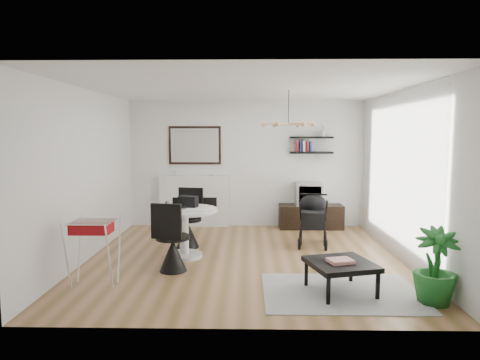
{
  "coord_description": "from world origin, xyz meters",
  "views": [
    {
      "loc": [
        0.06,
        -6.69,
        1.99
      ],
      "look_at": [
        -0.09,
        0.4,
        1.23
      ],
      "focal_mm": 32.0,
      "sensor_mm": 36.0,
      "label": 1
    }
  ],
  "objects_px": {
    "coffee_table": "(341,265)",
    "tv_console": "(311,217)",
    "fireplace": "(195,195)",
    "dining_table": "(184,225)",
    "crt_tv": "(309,194)",
    "drying_rack": "(94,251)",
    "stroller": "(313,221)",
    "potted_plant": "(435,266)"
  },
  "relations": [
    {
      "from": "coffee_table",
      "to": "drying_rack",
      "type": "bearing_deg",
      "value": 176.08
    },
    {
      "from": "stroller",
      "to": "tv_console",
      "type": "bearing_deg",
      "value": 92.4
    },
    {
      "from": "crt_tv",
      "to": "potted_plant",
      "type": "bearing_deg",
      "value": -77.02
    },
    {
      "from": "tv_console",
      "to": "stroller",
      "type": "relative_size",
      "value": 1.32
    },
    {
      "from": "crt_tv",
      "to": "drying_rack",
      "type": "xyz_separation_m",
      "value": [
        -3.3,
        -3.5,
        -0.28
      ]
    },
    {
      "from": "coffee_table",
      "to": "dining_table",
      "type": "bearing_deg",
      "value": 145.32
    },
    {
      "from": "crt_tv",
      "to": "stroller",
      "type": "relative_size",
      "value": 0.54
    },
    {
      "from": "fireplace",
      "to": "crt_tv",
      "type": "distance_m",
      "value": 2.43
    },
    {
      "from": "tv_console",
      "to": "dining_table",
      "type": "distance_m",
      "value": 3.24
    },
    {
      "from": "fireplace",
      "to": "dining_table",
      "type": "distance_m",
      "value": 2.38
    },
    {
      "from": "tv_console",
      "to": "drying_rack",
      "type": "xyz_separation_m",
      "value": [
        -3.36,
        -3.5,
        0.21
      ]
    },
    {
      "from": "fireplace",
      "to": "coffee_table",
      "type": "bearing_deg",
      "value": -59.23
    },
    {
      "from": "crt_tv",
      "to": "tv_console",
      "type": "bearing_deg",
      "value": 3.48
    },
    {
      "from": "crt_tv",
      "to": "potted_plant",
      "type": "distance_m",
      "value": 4.14
    },
    {
      "from": "potted_plant",
      "to": "coffee_table",
      "type": "bearing_deg",
      "value": 163.2
    },
    {
      "from": "fireplace",
      "to": "drying_rack",
      "type": "distance_m",
      "value": 3.78
    },
    {
      "from": "fireplace",
      "to": "dining_table",
      "type": "xyz_separation_m",
      "value": [
        0.12,
        -2.37,
        -0.16
      ]
    },
    {
      "from": "dining_table",
      "to": "stroller",
      "type": "relative_size",
      "value": 1.08
    },
    {
      "from": "tv_console",
      "to": "drying_rack",
      "type": "height_order",
      "value": "drying_rack"
    },
    {
      "from": "fireplace",
      "to": "drying_rack",
      "type": "bearing_deg",
      "value": -103.48
    },
    {
      "from": "tv_console",
      "to": "drying_rack",
      "type": "relative_size",
      "value": 1.53
    },
    {
      "from": "dining_table",
      "to": "coffee_table",
      "type": "bearing_deg",
      "value": -34.68
    },
    {
      "from": "dining_table",
      "to": "potted_plant",
      "type": "distance_m",
      "value": 3.72
    },
    {
      "from": "drying_rack",
      "to": "stroller",
      "type": "relative_size",
      "value": 0.87
    },
    {
      "from": "dining_table",
      "to": "stroller",
      "type": "bearing_deg",
      "value": 20.7
    },
    {
      "from": "tv_console",
      "to": "potted_plant",
      "type": "relative_size",
      "value": 1.48
    },
    {
      "from": "fireplace",
      "to": "coffee_table",
      "type": "xyz_separation_m",
      "value": [
        2.31,
        -3.89,
        -0.33
      ]
    },
    {
      "from": "coffee_table",
      "to": "potted_plant",
      "type": "xyz_separation_m",
      "value": [
        1.04,
        -0.31,
        0.09
      ]
    },
    {
      "from": "fireplace",
      "to": "crt_tv",
      "type": "height_order",
      "value": "fireplace"
    },
    {
      "from": "dining_table",
      "to": "stroller",
      "type": "xyz_separation_m",
      "value": [
        2.2,
        0.83,
        -0.09
      ]
    },
    {
      "from": "tv_console",
      "to": "coffee_table",
      "type": "xyz_separation_m",
      "value": [
        -0.16,
        -3.72,
        0.11
      ]
    },
    {
      "from": "dining_table",
      "to": "stroller",
      "type": "distance_m",
      "value": 2.35
    },
    {
      "from": "tv_console",
      "to": "potted_plant",
      "type": "distance_m",
      "value": 4.13
    },
    {
      "from": "dining_table",
      "to": "coffee_table",
      "type": "distance_m",
      "value": 2.68
    },
    {
      "from": "stroller",
      "to": "coffee_table",
      "type": "xyz_separation_m",
      "value": [
        -0.0,
        -2.35,
        -0.08
      ]
    },
    {
      "from": "fireplace",
      "to": "tv_console",
      "type": "height_order",
      "value": "fireplace"
    },
    {
      "from": "crt_tv",
      "to": "coffee_table",
      "type": "xyz_separation_m",
      "value": [
        -0.11,
        -3.72,
        -0.38
      ]
    },
    {
      "from": "coffee_table",
      "to": "tv_console",
      "type": "bearing_deg",
      "value": 87.51
    },
    {
      "from": "potted_plant",
      "to": "tv_console",
      "type": "bearing_deg",
      "value": 102.24
    },
    {
      "from": "crt_tv",
      "to": "coffee_table",
      "type": "relative_size",
      "value": 0.58
    },
    {
      "from": "crt_tv",
      "to": "drying_rack",
      "type": "height_order",
      "value": "crt_tv"
    },
    {
      "from": "dining_table",
      "to": "drying_rack",
      "type": "relative_size",
      "value": 1.24
    }
  ]
}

